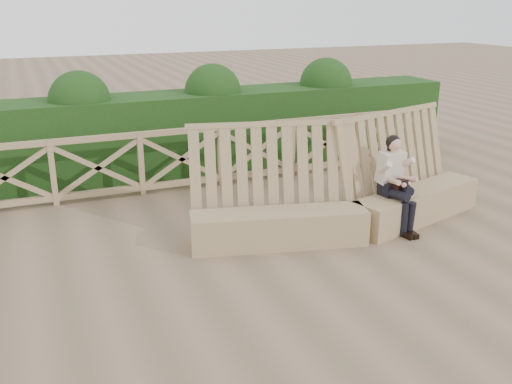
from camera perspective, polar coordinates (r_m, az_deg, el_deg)
name	(u,v)px	position (r m, az deg, el deg)	size (l,w,h in m)	color
ground	(259,271)	(7.15, 0.30, -7.93)	(60.00, 60.00, 0.00)	brown
bench	(349,203)	(8.35, 9.28, -1.10)	(4.78, 1.38, 1.62)	#977F56
woman	(395,179)	(8.45, 13.78, 1.30)	(0.40, 0.81, 1.38)	black
guardrail	(182,159)	(10.06, -7.46, 3.29)	(10.10, 0.09, 1.10)	#987F58
hedge	(164,134)	(11.15, -9.15, 5.77)	(12.00, 1.20, 1.50)	black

